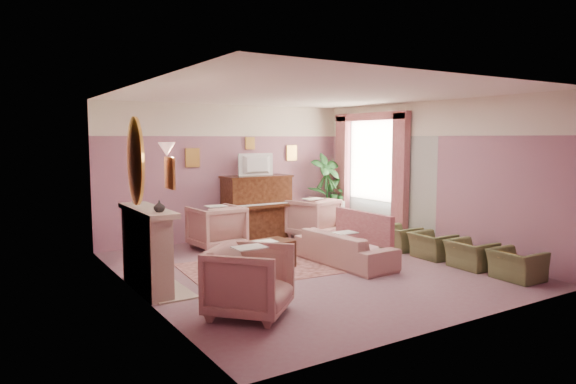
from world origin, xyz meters
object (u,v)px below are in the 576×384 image
television (258,163)px  sofa (345,242)px  olive_chair_d (399,234)px  olive_chair_c (432,241)px  piano (257,208)px  floral_armchair_front (250,277)px  coffee_table (263,256)px  floral_armchair_left (216,225)px  floral_armchair_right (313,216)px  side_table (334,216)px  olive_chair_b (471,250)px  olive_chair_a (517,260)px

television → sofa: television is taller
television → olive_chair_d: television is taller
olive_chair_c → television: bearing=118.5°
piano → olive_chair_d: (1.74, -2.44, -0.35)m
floral_armchair_front → coffee_table: bearing=56.7°
floral_armchair_left → floral_armchair_front: same height
coffee_table → olive_chair_c: bearing=-17.1°
piano → floral_armchair_right: bearing=-27.4°
piano → floral_armchair_front: (-2.36, -4.15, -0.19)m
sofa → side_table: (1.72, 2.59, -0.03)m
piano → floral_armchair_left: size_ratio=1.51×
olive_chair_d → side_table: 2.26m
floral_armchair_front → olive_chair_d: size_ratio=1.34×
floral_armchair_left → olive_chair_c: floral_armchair_left is taller
piano → olive_chair_d: bearing=-54.5°
floral_armchair_front → side_table: size_ratio=1.33×
piano → coffee_table: 2.67m
floral_armchair_front → olive_chair_b: floral_armchair_front is taller
coffee_table → olive_chair_d: size_ratio=1.44×
olive_chair_c → sofa: bearing=162.9°
floral_armchair_right → olive_chair_c: bearing=-75.9°
floral_armchair_left → olive_chair_b: 4.58m
olive_chair_b → olive_chair_d: (0.00, 1.64, 0.00)m
floral_armchair_left → olive_chair_c: bearing=-43.1°
piano → floral_armchair_right: size_ratio=1.51×
sofa → olive_chair_b: sofa is taller
floral_armchair_left → olive_chair_c: (2.91, -2.72, -0.16)m
television → floral_armchair_front: 4.87m
sofa → side_table: bearing=56.3°
floral_armchair_right → olive_chair_a: bearing=-81.1°
olive_chair_a → floral_armchair_left: bearing=123.7°
floral_armchair_right → side_table: size_ratio=1.33×
floral_armchair_left → floral_armchair_right: size_ratio=1.00×
television → floral_armchair_left: (-1.17, -0.49, -1.14)m
coffee_table → olive_chair_b: bearing=-30.5°
olive_chair_d → television: bearing=126.1°
olive_chair_a → side_table: (0.15, 4.71, 0.05)m
sofa → floral_armchair_right: 2.40m
floral_armchair_front → olive_chair_c: bearing=12.3°
piano → floral_armchair_front: size_ratio=1.51×
olive_chair_b → floral_armchair_left: bearing=129.4°
side_table → television: bearing=175.9°
piano → olive_chair_d: size_ratio=2.01×
floral_armchair_front → olive_chair_c: (4.10, 0.90, -0.16)m
olive_chair_b → olive_chair_c: bearing=90.0°
sofa → floral_armchair_right: floral_armchair_right is taller
television → floral_armchair_left: bearing=-157.3°
olive_chair_c → olive_chair_b: bearing=-90.0°
olive_chair_b → side_table: 3.90m
olive_chair_b → olive_chair_d: bearing=90.0°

